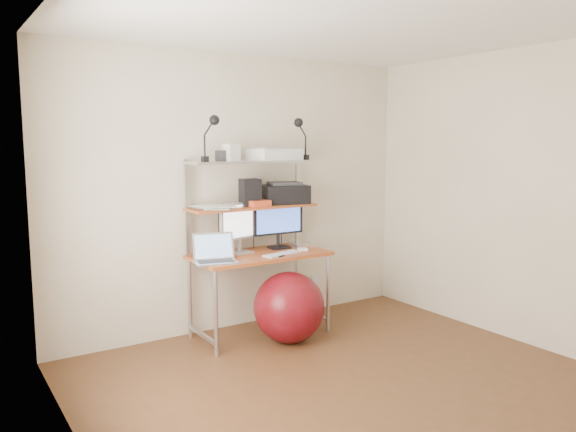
{
  "coord_description": "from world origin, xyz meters",
  "views": [
    {
      "loc": [
        -2.43,
        -2.76,
        1.71
      ],
      "look_at": [
        0.11,
        1.15,
        1.1
      ],
      "focal_mm": 35.0,
      "sensor_mm": 36.0,
      "label": 1
    }
  ],
  "objects_px": {
    "monitor_black": "(278,220)",
    "laptop": "(215,256)",
    "monitor_silver": "(239,224)",
    "printer": "(285,193)",
    "exercise_ball": "(289,307)"
  },
  "relations": [
    {
      "from": "monitor_black",
      "to": "laptop",
      "type": "relative_size",
      "value": 1.31
    },
    {
      "from": "monitor_silver",
      "to": "laptop",
      "type": "xyz_separation_m",
      "value": [
        -0.35,
        -0.23,
        -0.21
      ]
    },
    {
      "from": "monitor_silver",
      "to": "monitor_black",
      "type": "distance_m",
      "value": 0.41
    },
    {
      "from": "monitor_silver",
      "to": "printer",
      "type": "relative_size",
      "value": 1.04
    },
    {
      "from": "laptop",
      "to": "printer",
      "type": "bearing_deg",
      "value": 30.43
    },
    {
      "from": "laptop",
      "to": "monitor_black",
      "type": "bearing_deg",
      "value": 31.73
    },
    {
      "from": "laptop",
      "to": "exercise_ball",
      "type": "xyz_separation_m",
      "value": [
        0.6,
        -0.19,
        -0.48
      ]
    },
    {
      "from": "exercise_ball",
      "to": "printer",
      "type": "bearing_deg",
      "value": 61.8
    },
    {
      "from": "monitor_black",
      "to": "monitor_silver",
      "type": "bearing_deg",
      "value": -177.21
    },
    {
      "from": "monitor_silver",
      "to": "printer",
      "type": "xyz_separation_m",
      "value": [
        0.48,
        0.01,
        0.25
      ]
    },
    {
      "from": "laptop",
      "to": "printer",
      "type": "relative_size",
      "value": 0.85
    },
    {
      "from": "monitor_silver",
      "to": "exercise_ball",
      "type": "height_order",
      "value": "monitor_silver"
    },
    {
      "from": "monitor_silver",
      "to": "exercise_ball",
      "type": "relative_size",
      "value": 0.79
    },
    {
      "from": "monitor_black",
      "to": "exercise_ball",
      "type": "distance_m",
      "value": 0.83
    },
    {
      "from": "monitor_black",
      "to": "exercise_ball",
      "type": "height_order",
      "value": "monitor_black"
    }
  ]
}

